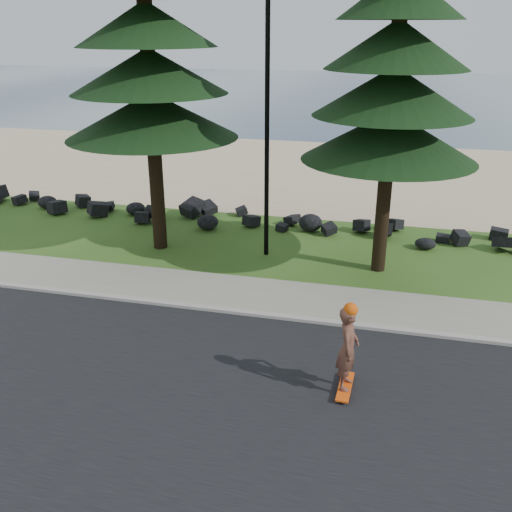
# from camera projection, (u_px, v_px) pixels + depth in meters

# --- Properties ---
(ground) EXTENTS (160.00, 160.00, 0.00)m
(ground) POSITION_uv_depth(u_px,v_px,m) (240.00, 297.00, 15.22)
(ground) COLOR #30561B
(ground) RESTS_ON ground
(road) EXTENTS (160.00, 7.00, 0.02)m
(road) POSITION_uv_depth(u_px,v_px,m) (179.00, 396.00, 11.17)
(road) COLOR black
(road) RESTS_ON ground
(kerb) EXTENTS (160.00, 0.20, 0.10)m
(kerb) POSITION_uv_depth(u_px,v_px,m) (230.00, 311.00, 14.39)
(kerb) COLOR #A8A297
(kerb) RESTS_ON ground
(sidewalk) EXTENTS (160.00, 2.00, 0.08)m
(sidewalk) POSITION_uv_depth(u_px,v_px,m) (242.00, 293.00, 15.38)
(sidewalk) COLOR gray
(sidewalk) RESTS_ON ground
(beach_sand) EXTENTS (160.00, 15.00, 0.01)m
(beach_sand) POSITION_uv_depth(u_px,v_px,m) (316.00, 171.00, 28.26)
(beach_sand) COLOR tan
(beach_sand) RESTS_ON ground
(ocean) EXTENTS (160.00, 58.00, 0.01)m
(ocean) POSITION_uv_depth(u_px,v_px,m) (365.00, 92.00, 61.10)
(ocean) COLOR #344964
(ocean) RESTS_ON ground
(seawall_boulders) EXTENTS (60.00, 2.40, 1.10)m
(seawall_boulders) POSITION_uv_depth(u_px,v_px,m) (281.00, 230.00, 20.26)
(seawall_boulders) COLOR black
(seawall_boulders) RESTS_ON ground
(lamp_post) EXTENTS (0.25, 0.14, 8.14)m
(lamp_post) POSITION_uv_depth(u_px,v_px,m) (267.00, 122.00, 16.54)
(lamp_post) COLOR black
(lamp_post) RESTS_ON ground
(skateboarder) EXTENTS (0.43, 1.05, 1.93)m
(skateboarder) POSITION_uv_depth(u_px,v_px,m) (348.00, 348.00, 10.98)
(skateboarder) COLOR #F3500E
(skateboarder) RESTS_ON ground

